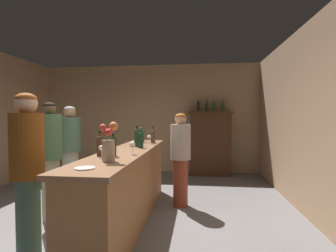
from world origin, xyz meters
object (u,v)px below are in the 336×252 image
(wine_bottle_pinot, at_px, (141,139))
(wine_bottle_malbec, at_px, (100,145))
(wine_bottle_rose, at_px, (113,145))
(display_bottle_midleft, at_px, (207,106))
(wine_bottle_riesling, at_px, (142,134))
(display_bottle_left, at_px, (198,106))
(wine_bottle_syrah, at_px, (137,137))
(cheese_plate, at_px, (85,168))
(patron_near_entrance, at_px, (70,147))
(wine_glass_mid, at_px, (102,148))
(flower_arrangement, at_px, (109,144))
(wine_glass_rear, at_px, (149,137))
(patron_redhead, at_px, (50,155))
(bar_counter, at_px, (127,186))
(display_bottle_midright, at_px, (223,106))
(display_cabinet, at_px, (210,142))
(wine_bottle_chardonnay, at_px, (153,136))
(wine_glass_front, at_px, (132,145))
(bartender, at_px, (181,155))
(patron_in_navy, at_px, (27,168))
(display_bottle_center, at_px, (214,106))

(wine_bottle_pinot, relative_size, wine_bottle_malbec, 1.04)
(wine_bottle_rose, relative_size, display_bottle_midleft, 0.91)
(wine_bottle_riesling, height_order, display_bottle_left, display_bottle_left)
(wine_bottle_syrah, bearing_deg, cheese_plate, -92.38)
(wine_bottle_malbec, relative_size, cheese_plate, 1.64)
(wine_bottle_rose, xyz_separation_m, patron_near_entrance, (-1.33, 1.49, -0.23))
(wine_glass_mid, xyz_separation_m, display_bottle_left, (1.08, 3.62, 0.62))
(wine_bottle_riesling, xyz_separation_m, wine_bottle_malbec, (-0.13, -1.65, -0.00))
(wine_bottle_riesling, height_order, display_bottle_midleft, display_bottle_midleft)
(flower_arrangement, relative_size, patron_near_entrance, 0.25)
(wine_bottle_pinot, height_order, wine_glass_rear, wine_bottle_pinot)
(cheese_plate, height_order, patron_near_entrance, patron_near_entrance)
(cheese_plate, distance_m, patron_redhead, 1.59)
(bar_counter, xyz_separation_m, wine_bottle_pinot, (0.13, 0.28, 0.62))
(wine_bottle_syrah, xyz_separation_m, display_bottle_midright, (1.54, 2.57, 0.57))
(display_cabinet, distance_m, wine_bottle_chardonnay, 2.29)
(wine_bottle_malbec, relative_size, wine_glass_front, 1.88)
(display_cabinet, xyz_separation_m, display_bottle_midleft, (-0.09, 0.00, 0.89))
(wine_bottle_pinot, distance_m, bartender, 0.76)
(display_cabinet, relative_size, wine_bottle_chardonnay, 5.32)
(wine_bottle_syrah, bearing_deg, wine_glass_mid, -97.49)
(wine_bottle_chardonnay, bearing_deg, flower_arrangement, -93.95)
(wine_bottle_pinot, bearing_deg, patron_in_navy, -122.11)
(patron_near_entrance, bearing_deg, wine_bottle_chardonnay, 20.57)
(wine_bottle_malbec, bearing_deg, patron_near_entrance, 127.92)
(wine_bottle_chardonnay, distance_m, wine_glass_rear, 0.15)
(wine_bottle_chardonnay, xyz_separation_m, display_bottle_center, (1.18, 1.99, 0.60))
(display_bottle_left, bearing_deg, wine_glass_mid, -106.55)
(display_bottle_midright, relative_size, patron_redhead, 0.19)
(bar_counter, distance_m, wine_glass_mid, 0.89)
(wine_glass_rear, bearing_deg, bartender, -13.58)
(cheese_plate, bearing_deg, display_bottle_center, 71.67)
(patron_redhead, height_order, patron_in_navy, patron_in_navy)
(display_cabinet, xyz_separation_m, bartender, (-0.58, -2.26, 0.00))
(wine_bottle_malbec, bearing_deg, wine_bottle_chardonnay, 76.99)
(wine_bottle_chardonnay, height_order, bartender, bartender)
(wine_glass_front, relative_size, cheese_plate, 0.87)
(wine_bottle_pinot, xyz_separation_m, display_bottle_midright, (1.45, 2.70, 0.59))
(bar_counter, xyz_separation_m, wine_bottle_malbec, (-0.17, -0.53, 0.63))
(flower_arrangement, xyz_separation_m, cheese_plate, (-0.09, -0.37, -0.18))
(flower_arrangement, height_order, patron_redhead, patron_redhead)
(display_bottle_left, bearing_deg, patron_redhead, -124.38)
(patron_in_navy, bearing_deg, display_bottle_left, -8.95)
(display_cabinet, distance_m, patron_near_entrance, 3.29)
(wine_bottle_pinot, height_order, wine_glass_front, wine_bottle_pinot)
(wine_glass_mid, bearing_deg, bar_counter, 81.04)
(flower_arrangement, bearing_deg, patron_near_entrance, 127.37)
(bar_counter, height_order, cheese_plate, cheese_plate)
(flower_arrangement, relative_size, cheese_plate, 2.26)
(flower_arrangement, height_order, display_bottle_midleft, display_bottle_midleft)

